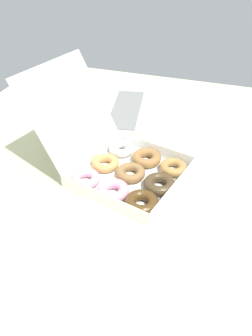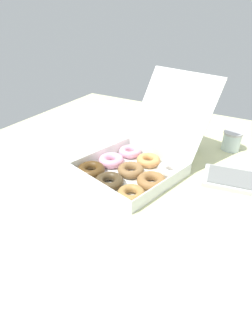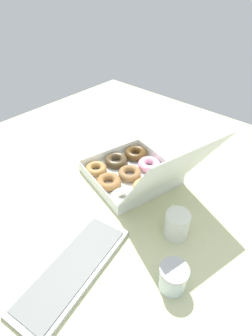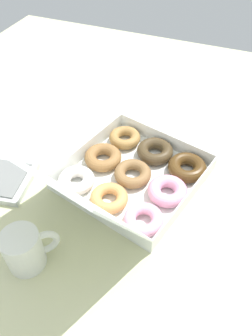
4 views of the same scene
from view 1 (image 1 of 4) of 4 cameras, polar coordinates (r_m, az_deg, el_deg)
ground_plane at (r=120.92cm, az=2.49°, el=-0.63°), size 180.00×180.00×2.00cm
donut_box at (r=114.85cm, az=-0.14°, el=0.12°), size 45.99×58.45×34.98cm
keyboard at (r=157.64cm, az=0.05°, el=9.99°), size 44.28×22.36×2.20cm
coffee_mug at (r=134.40cm, az=-10.97°, el=6.14°), size 10.49×10.68×10.23cm
glass_jar at (r=152.13cm, az=-11.38°, el=9.61°), size 8.57×8.57×8.82cm
paper_napkin at (r=100.09cm, az=15.04°, el=-11.34°), size 15.77×13.85×0.15cm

